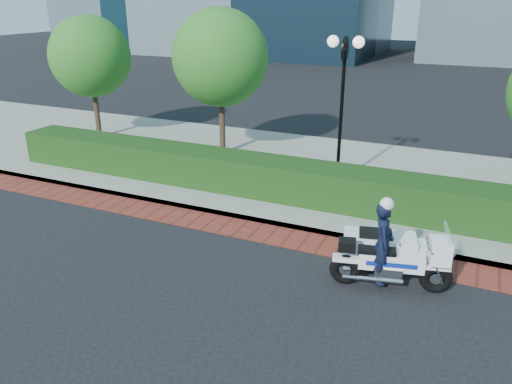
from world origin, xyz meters
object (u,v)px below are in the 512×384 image
at_px(tree_b, 220,58).
at_px(tree_a, 90,57).
at_px(police_motorcycle, 386,250).
at_px(lamppost, 343,88).

bearing_deg(tree_b, tree_a, 180.00).
bearing_deg(police_motorcycle, tree_a, 141.17).
xyz_separation_m(tree_b, police_motorcycle, (6.74, -5.89, -2.78)).
bearing_deg(police_motorcycle, lamppost, 102.89).
bearing_deg(tree_b, police_motorcycle, -41.16).
relative_size(lamppost, tree_a, 0.92).
height_order(lamppost, tree_b, tree_b).
distance_m(lamppost, police_motorcycle, 5.61).
xyz_separation_m(tree_a, tree_b, (5.50, 0.00, 0.21)).
bearing_deg(lamppost, police_motorcycle, -63.98).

